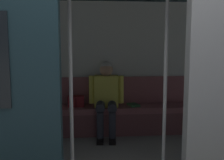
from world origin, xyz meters
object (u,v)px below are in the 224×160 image
object	(u,v)px
person_seated	(106,94)
book	(133,105)
bench_seat	(108,113)
grab_pole_door	(71,85)
train_car	(106,41)
handbag	(76,101)
grab_pole_far	(165,83)

from	to	relation	value
person_seated	book	xyz separation A→B (m)	(-0.45, -0.09, -0.21)
bench_seat	person_seated	distance (m)	0.33
book	grab_pole_door	distance (m)	1.98
train_car	handbag	xyz separation A→B (m)	(0.43, -0.96, -0.95)
handbag	grab_pole_door	world-z (taller)	grab_pole_door
bench_seat	grab_pole_far	distance (m)	1.80
train_car	bench_seat	bearing A→B (deg)	-95.18
person_seated	bench_seat	bearing A→B (deg)	-118.76
train_car	bench_seat	distance (m)	1.45
grab_pole_door	train_car	bearing A→B (deg)	-118.40
grab_pole_door	handbag	bearing A→B (deg)	-88.87
book	grab_pole_far	size ratio (longest dim) A/B	0.10
train_car	person_seated	xyz separation A→B (m)	(-0.05, -0.84, -0.81)
handbag	book	world-z (taller)	handbag
bench_seat	handbag	xyz separation A→B (m)	(0.51, -0.06, 0.19)
grab_pole_door	grab_pole_far	distance (m)	0.95
bench_seat	handbag	bearing A→B (deg)	-6.79
book	grab_pole_door	size ratio (longest dim) A/B	0.10
train_car	book	size ratio (longest dim) A/B	29.09
train_car	bench_seat	size ratio (longest dim) A/B	2.12
train_car	handbag	world-z (taller)	train_car
train_car	grab_pole_door	world-z (taller)	train_car
train_car	grab_pole_far	world-z (taller)	train_car
train_car	handbag	size ratio (longest dim) A/B	24.62
grab_pole_far	book	bearing A→B (deg)	-88.00
train_car	book	distance (m)	1.47
person_seated	grab_pole_door	xyz separation A→B (m)	(0.45, 1.57, 0.39)
person_seated	handbag	xyz separation A→B (m)	(0.48, -0.11, -0.14)
grab_pole_door	person_seated	bearing A→B (deg)	-105.85
book	bench_seat	bearing A→B (deg)	-9.70
book	grab_pole_far	bearing A→B (deg)	76.87
train_car	grab_pole_far	size ratio (longest dim) A/B	3.02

